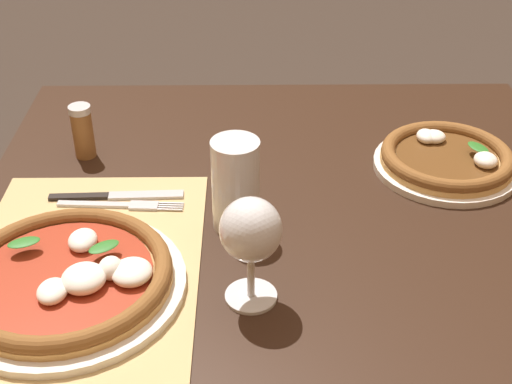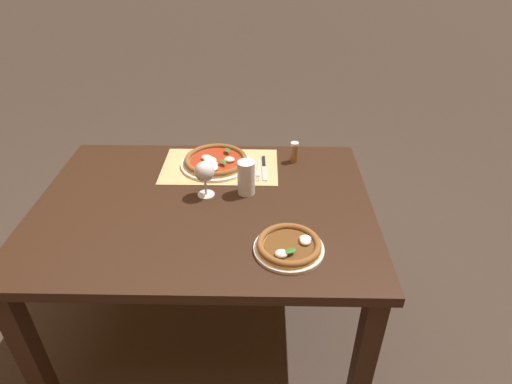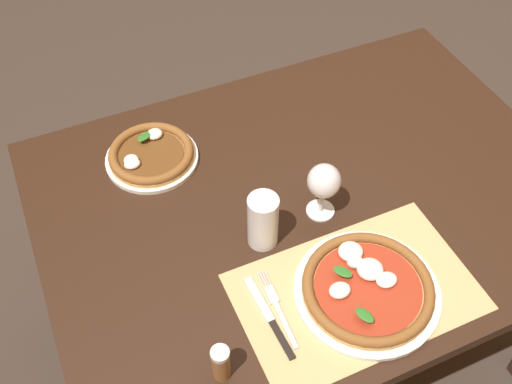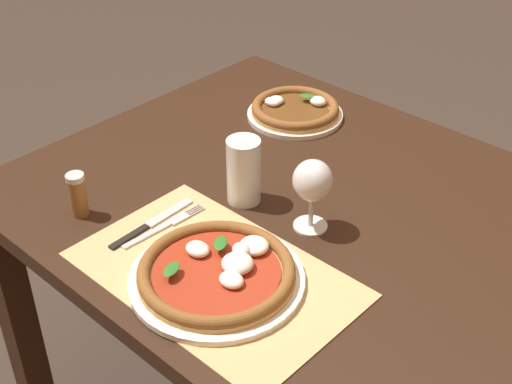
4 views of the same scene
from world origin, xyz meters
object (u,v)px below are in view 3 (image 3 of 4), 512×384
object	(u,v)px
knife	(269,317)
pizza_near	(367,287)
pizza_far	(151,155)
wine_glass	(324,183)
pint_glass	(263,222)
fork	(278,308)
pepper_shaker	(221,363)

from	to	relation	value
knife	pizza_near	bearing A→B (deg)	-7.90
pizza_far	knife	xyz separation A→B (m)	(0.09, -0.55, -0.01)
wine_glass	knife	xyz separation A→B (m)	(-0.24, -0.21, -0.10)
pint_glass	knife	xyz separation A→B (m)	(-0.07, -0.19, -0.06)
pizza_far	wine_glass	distance (m)	0.48
pint_glass	fork	xyz separation A→B (m)	(-0.05, -0.18, -0.06)
pepper_shaker	fork	bearing A→B (deg)	27.77
pepper_shaker	wine_glass	bearing A→B (deg)	37.60
pizza_near	wine_glass	distance (m)	0.26
pizza_near	fork	xyz separation A→B (m)	(-0.20, 0.04, -0.02)
wine_glass	pint_glass	distance (m)	0.17
fork	pepper_shaker	bearing A→B (deg)	-152.23
wine_glass	knife	size ratio (longest dim) A/B	0.72
pizza_near	pepper_shaker	distance (m)	0.36
fork	pepper_shaker	xyz separation A→B (m)	(-0.16, -0.09, 0.04)
fork	pint_glass	bearing A→B (deg)	75.53
pizza_near	knife	size ratio (longest dim) A/B	1.50
pizza_far	pint_glass	distance (m)	0.39
wine_glass	pint_glass	bearing A→B (deg)	-172.65
fork	knife	distance (m)	0.03
fork	pepper_shaker	world-z (taller)	pepper_shaker
pizza_near	knife	distance (m)	0.22
wine_glass	knife	world-z (taller)	wine_glass
fork	pepper_shaker	distance (m)	0.19
wine_glass	fork	world-z (taller)	wine_glass
pizza_near	fork	world-z (taller)	pizza_near
pepper_shaker	pint_glass	bearing A→B (deg)	51.79
pizza_far	fork	world-z (taller)	pizza_far
pizza_far	wine_glass	size ratio (longest dim) A/B	1.58
wine_glass	fork	distance (m)	0.31
pizza_near	wine_glass	world-z (taller)	wine_glass
pint_glass	pepper_shaker	xyz separation A→B (m)	(-0.21, -0.27, -0.02)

